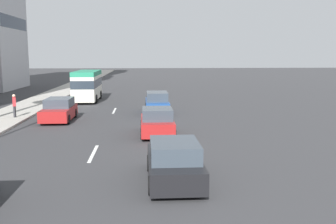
# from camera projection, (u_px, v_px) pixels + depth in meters

# --- Properties ---
(ground_plane) EXTENTS (198.00, 198.00, 0.00)m
(ground_plane) POSITION_uv_depth(u_px,v_px,m) (117.00, 105.00, 35.31)
(ground_plane) COLOR #38383A
(sidewalk_right) EXTENTS (162.00, 3.59, 0.15)m
(sidewalk_right) POSITION_uv_depth(u_px,v_px,m) (31.00, 105.00, 34.79)
(sidewalk_right) COLOR #B2ADA3
(sidewalk_right) RESTS_ON ground_plane
(lane_stripe_mid) EXTENTS (3.20, 0.16, 0.01)m
(lane_stripe_mid) POSITION_uv_depth(u_px,v_px,m) (93.00, 153.00, 18.13)
(lane_stripe_mid) COLOR silver
(lane_stripe_mid) RESTS_ON ground_plane
(lane_stripe_far) EXTENTS (3.20, 0.16, 0.01)m
(lane_stripe_far) POSITION_uv_depth(u_px,v_px,m) (114.00, 111.00, 31.94)
(lane_stripe_far) COLOR silver
(lane_stripe_far) RESTS_ON ground_plane
(car_lead) EXTENTS (4.78, 1.86, 1.70)m
(car_lead) POSITION_uv_depth(u_px,v_px,m) (157.00, 103.00, 30.68)
(car_lead) COLOR #1E478C
(car_lead) RESTS_ON ground_plane
(car_third) EXTENTS (4.05, 1.92, 1.58)m
(car_third) POSITION_uv_depth(u_px,v_px,m) (157.00, 122.00, 22.26)
(car_third) COLOR #A51E1E
(car_third) RESTS_ON ground_plane
(car_fourth) EXTENTS (4.38, 1.95, 1.58)m
(car_fourth) POSITION_uv_depth(u_px,v_px,m) (59.00, 110.00, 27.10)
(car_fourth) COLOR #A51E1E
(car_fourth) RESTS_ON ground_plane
(car_fifth) EXTENTS (4.30, 1.94, 1.54)m
(car_fifth) POSITION_uv_depth(u_px,v_px,m) (174.00, 162.00, 14.01)
(car_fifth) COLOR black
(car_fifth) RESTS_ON ground_plane
(minibus_sixth) EXTENTS (6.87, 2.31, 3.01)m
(minibus_sixth) POSITION_uv_depth(u_px,v_px,m) (87.00, 85.00, 38.54)
(minibus_sixth) COLOR silver
(minibus_sixth) RESTS_ON ground_plane
(pedestrian_near_lamp) EXTENTS (0.37, 0.31, 1.67)m
(pedestrian_near_lamp) POSITION_uv_depth(u_px,v_px,m) (14.00, 105.00, 27.61)
(pedestrian_near_lamp) COLOR #333338
(pedestrian_near_lamp) RESTS_ON sidewalk_right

